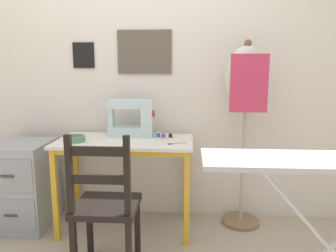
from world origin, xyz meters
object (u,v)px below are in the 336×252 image
Objects in this scene: dress_form at (246,90)px; wooden_chair at (105,207)px; thread_spool_near_machine at (158,135)px; filing_cabinet at (25,185)px; thread_spool_mid_table at (163,135)px; scissors at (174,144)px; fabric_bowl at (76,138)px; sewing_machine at (134,119)px; thread_spool_far_edge at (170,135)px.

wooden_chair is at bearing -142.44° from dress_form.
filing_cabinet is (-1.10, -0.11, -0.42)m from thread_spool_near_machine.
wooden_chair is (-0.31, -0.69, -0.32)m from thread_spool_mid_table.
scissors is 0.15× the size of wooden_chair.
fabric_bowl reaches higher than thread_spool_mid_table.
sewing_machine is at bearing 144.22° from scissors.
scissors is 0.20× the size of filing_cabinet.
thread_spool_far_edge is (0.06, 0.01, -0.00)m from thread_spool_mid_table.
sewing_machine is at bearing 85.05° from wooden_chair.
sewing_machine is 2.57× the size of fabric_bowl.
filing_cabinet is at bearing -171.34° from sewing_machine.
filing_cabinet is at bearing 144.51° from wooden_chair.
scissors is (0.35, -0.25, -0.14)m from sewing_machine.
fabric_bowl is at bearing -162.25° from thread_spool_near_machine.
thread_spool_mid_table is (0.05, -0.02, -0.00)m from thread_spool_near_machine.
thread_spool_far_edge reaches higher than filing_cabinet.
scissors is (0.76, -0.03, -0.02)m from fabric_bowl.
dress_form is (0.70, 0.04, 0.37)m from thread_spool_near_machine.
dress_form is (0.97, 0.75, 0.69)m from wooden_chair.
dress_form is at bearing 4.51° from thread_spool_far_edge.
wooden_chair reaches higher than scissors.
sewing_machine reaches higher than thread_spool_near_machine.
sewing_machine is 0.86m from wooden_chair.
thread_spool_far_edge is at bearing 62.13° from wooden_chair.
dress_form reaches higher than thread_spool_mid_table.
thread_spool_near_machine is at bearing 122.14° from scissors.
thread_spool_near_machine reaches higher than scissors.
sewing_machine is at bearing -179.06° from dress_form.
thread_spool_far_edge is 0.71m from dress_form.
fabric_bowl is 0.15× the size of wooden_chair.
fabric_bowl is 0.75m from thread_spool_far_edge.
fabric_bowl is 1.00× the size of scissors.
scissors is 0.22m from thread_spool_far_edge.
wooden_chair is at bearing -110.75° from thread_spool_near_machine.
dress_form reaches higher than sewing_machine.
sewing_machine is 0.33m from thread_spool_far_edge.
filing_cabinet is (-1.25, 0.11, -0.40)m from scissors.
wooden_chair is at bearing -35.49° from filing_cabinet.
dress_form reaches higher than thread_spool_near_machine.
scissors is at bearing -35.78° from sewing_machine.
thread_spool_near_machine is 0.10m from thread_spool_far_edge.
fabric_bowl is 0.77m from scissors.
thread_spool_near_machine is 1.18m from filing_cabinet.
thread_spool_mid_table is at bearing 4.55° from filing_cabinet.
thread_spool_mid_table is at bearing -25.13° from thread_spool_near_machine.
wooden_chair reaches higher than thread_spool_far_edge.
thread_spool_mid_table is 0.06m from thread_spool_far_edge.
filing_cabinet is (-0.90, -0.14, -0.54)m from sewing_machine.
dress_form is (0.60, 0.05, 0.37)m from thread_spool_far_edge.
wooden_chair is (-0.41, -0.48, -0.30)m from scissors.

